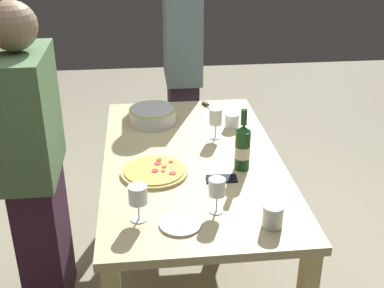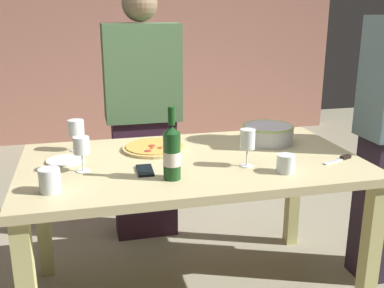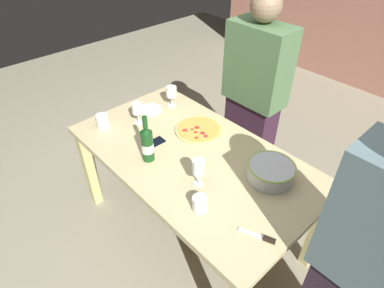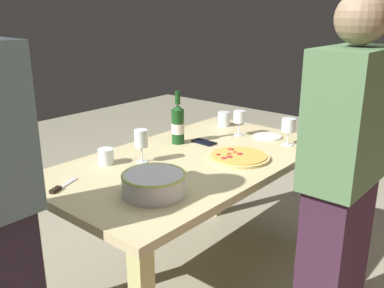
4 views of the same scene
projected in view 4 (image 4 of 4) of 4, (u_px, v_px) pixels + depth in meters
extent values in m
plane|color=gray|center=(192.00, 278.00, 2.47)|extent=(8.00, 8.00, 0.00)
cube|color=#C5B684|center=(192.00, 161.00, 2.25)|extent=(1.60, 0.90, 0.04)
cube|color=#C6BF76|center=(216.00, 171.00, 3.15)|extent=(0.07, 0.07, 0.71)
cube|color=#C6BF76|center=(33.00, 255.00, 2.07)|extent=(0.07, 0.07, 0.71)
cube|color=#C6BF76|center=(316.00, 200.00, 2.66)|extent=(0.07, 0.07, 0.71)
cylinder|color=#D6B971|center=(239.00, 157.00, 2.23)|extent=(0.33, 0.33, 0.02)
cylinder|color=gold|center=(239.00, 155.00, 2.22)|extent=(0.29, 0.29, 0.01)
cylinder|color=#AC292D|center=(224.00, 158.00, 2.17)|extent=(0.03, 0.03, 0.00)
cylinder|color=#9C3623|center=(229.00, 154.00, 2.24)|extent=(0.02, 0.02, 0.00)
cylinder|color=#9B332F|center=(229.00, 157.00, 2.19)|extent=(0.03, 0.03, 0.00)
cylinder|color=#9D3526|center=(235.00, 152.00, 2.27)|extent=(0.02, 0.02, 0.00)
cylinder|color=#B02B1D|center=(218.00, 155.00, 2.23)|extent=(0.02, 0.02, 0.00)
cylinder|color=#AC2B24|center=(240.00, 154.00, 2.24)|extent=(0.03, 0.03, 0.00)
cylinder|color=#A4382F|center=(231.00, 149.00, 2.31)|extent=(0.04, 0.04, 0.00)
cylinder|color=silver|center=(154.00, 184.00, 1.79)|extent=(0.27, 0.27, 0.09)
torus|color=#A1BC60|center=(154.00, 175.00, 1.77)|extent=(0.28, 0.28, 0.01)
cylinder|color=#164219|center=(178.00, 127.00, 2.46)|extent=(0.07, 0.07, 0.20)
cone|color=#164219|center=(178.00, 108.00, 2.43)|extent=(0.07, 0.07, 0.03)
cylinder|color=#164219|center=(178.00, 98.00, 2.41)|extent=(0.03, 0.03, 0.08)
cylinder|color=silver|center=(178.00, 128.00, 2.46)|extent=(0.07, 0.07, 0.06)
cylinder|color=white|center=(287.00, 145.00, 2.46)|extent=(0.07, 0.07, 0.00)
cylinder|color=white|center=(288.00, 138.00, 2.45)|extent=(0.01, 0.01, 0.08)
cylinder|color=white|center=(289.00, 125.00, 2.42)|extent=(0.08, 0.08, 0.08)
cylinder|color=white|center=(142.00, 162.00, 2.18)|extent=(0.06, 0.06, 0.00)
cylinder|color=white|center=(142.00, 154.00, 2.17)|extent=(0.01, 0.01, 0.08)
cylinder|color=white|center=(141.00, 138.00, 2.14)|extent=(0.07, 0.07, 0.09)
cylinder|color=maroon|center=(141.00, 142.00, 2.15)|extent=(0.06, 0.06, 0.05)
cylinder|color=white|center=(239.00, 135.00, 2.64)|extent=(0.06, 0.06, 0.00)
cylinder|color=white|center=(239.00, 129.00, 2.63)|extent=(0.01, 0.01, 0.08)
cylinder|color=white|center=(239.00, 117.00, 2.61)|extent=(0.07, 0.07, 0.07)
cylinder|color=white|center=(224.00, 119.00, 2.85)|extent=(0.08, 0.08, 0.10)
cylinder|color=white|center=(106.00, 156.00, 2.14)|extent=(0.08, 0.08, 0.08)
cylinder|color=white|center=(267.00, 137.00, 2.60)|extent=(0.17, 0.17, 0.01)
cube|color=black|center=(204.00, 142.00, 2.49)|extent=(0.08, 0.15, 0.01)
cube|color=silver|center=(67.00, 183.00, 1.90)|extent=(0.13, 0.07, 0.01)
cube|color=black|center=(55.00, 190.00, 1.82)|extent=(0.06, 0.04, 0.02)
cube|color=#351C2E|center=(333.00, 258.00, 1.98)|extent=(0.39, 0.20, 0.78)
cube|color=#4D7048|center=(350.00, 118.00, 1.77)|extent=(0.46, 0.24, 0.58)
sphere|color=#876C52|center=(361.00, 18.00, 1.65)|extent=(0.21, 0.21, 0.21)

